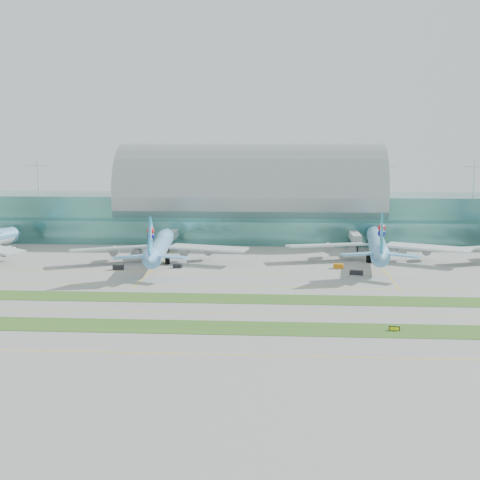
# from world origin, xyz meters

# --- Properties ---
(ground) EXTENTS (700.00, 700.00, 0.00)m
(ground) POSITION_xyz_m (0.00, 0.00, 0.00)
(ground) COLOR gray
(ground) RESTS_ON ground
(terminal) EXTENTS (340.00, 69.10, 36.00)m
(terminal) POSITION_xyz_m (0.01, 128.79, 14.23)
(terminal) COLOR #3D7A75
(terminal) RESTS_ON ground
(grass_strip_near) EXTENTS (420.00, 12.00, 0.08)m
(grass_strip_near) POSITION_xyz_m (0.00, -28.00, 0.04)
(grass_strip_near) COLOR #2D591E
(grass_strip_near) RESTS_ON ground
(grass_strip_far) EXTENTS (420.00, 12.00, 0.08)m
(grass_strip_far) POSITION_xyz_m (0.00, 2.00, 0.04)
(grass_strip_far) COLOR #2D591E
(grass_strip_far) RESTS_ON ground
(taxiline_a) EXTENTS (420.00, 0.35, 0.01)m
(taxiline_a) POSITION_xyz_m (0.00, -48.00, 0.01)
(taxiline_a) COLOR yellow
(taxiline_a) RESTS_ON ground
(taxiline_b) EXTENTS (420.00, 0.35, 0.01)m
(taxiline_b) POSITION_xyz_m (0.00, -14.00, 0.01)
(taxiline_b) COLOR yellow
(taxiline_b) RESTS_ON ground
(taxiline_c) EXTENTS (420.00, 0.35, 0.01)m
(taxiline_c) POSITION_xyz_m (0.00, 18.00, 0.01)
(taxiline_c) COLOR yellow
(taxiline_c) RESTS_ON ground
(taxiline_d) EXTENTS (420.00, 0.35, 0.01)m
(taxiline_d) POSITION_xyz_m (0.00, 40.00, 0.01)
(taxiline_d) COLOR yellow
(taxiline_d) RESTS_ON ground
(airliner_b) EXTENTS (63.65, 72.58, 19.97)m
(airliner_b) POSITION_xyz_m (-29.20, 59.41, 6.16)
(airliner_b) COLOR #6EB2F3
(airliner_b) RESTS_ON ground
(airliner_c) EXTENTS (66.22, 75.50, 20.77)m
(airliner_c) POSITION_xyz_m (49.37, 68.12, 6.41)
(airliner_c) COLOR #64AADD
(airliner_c) RESTS_ON ground
(gse_c) EXTENTS (3.60, 1.95, 1.70)m
(gse_c) POSITION_xyz_m (-40.71, 43.54, 0.85)
(gse_c) COLOR black
(gse_c) RESTS_ON ground
(gse_d) EXTENTS (3.24, 2.34, 1.35)m
(gse_d) POSITION_xyz_m (-21.07, 48.60, 0.67)
(gse_d) COLOR black
(gse_d) RESTS_ON ground
(gse_e) EXTENTS (3.66, 2.48, 1.56)m
(gse_e) POSITION_xyz_m (34.25, 51.40, 0.78)
(gse_e) COLOR orange
(gse_e) RESTS_ON ground
(gse_f) EXTENTS (4.51, 2.92, 1.46)m
(gse_f) POSITION_xyz_m (39.10, 39.65, 0.73)
(gse_f) COLOR black
(gse_f) RESTS_ON ground
(taxiway_sign_east) EXTENTS (2.46, 0.76, 1.04)m
(taxiway_sign_east) POSITION_xyz_m (40.69, -27.88, 0.52)
(taxiway_sign_east) COLOR black
(taxiway_sign_east) RESTS_ON ground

